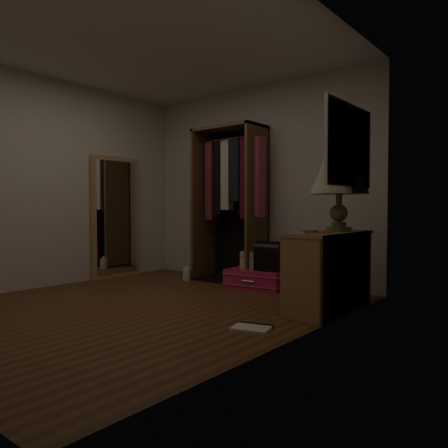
{
  "coord_description": "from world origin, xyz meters",
  "views": [
    {
      "loc": [
        3.36,
        -2.83,
        0.97
      ],
      "look_at": [
        0.3,
        0.95,
        0.8
      ],
      "focal_mm": 35.0,
      "sensor_mm": 36.0,
      "label": 1
    }
  ],
  "objects_px": {
    "open_wardrobe": "(233,191)",
    "floor_mirror": "(116,217)",
    "table_lamp": "(339,178)",
    "white_jug": "(187,274)",
    "pink_suitcase": "(258,278)",
    "console_bookshelf": "(330,269)",
    "train_case": "(255,260)",
    "black_bag": "(270,256)"
  },
  "relations": [
    {
      "from": "console_bookshelf",
      "to": "white_jug",
      "type": "xyz_separation_m",
      "value": [
        -2.27,
        0.39,
        -0.31
      ]
    },
    {
      "from": "open_wardrobe",
      "to": "train_case",
      "type": "relative_size",
      "value": 5.84
    },
    {
      "from": "black_bag",
      "to": "white_jug",
      "type": "distance_m",
      "value": 1.28
    },
    {
      "from": "train_case",
      "to": "black_bag",
      "type": "relative_size",
      "value": 0.98
    },
    {
      "from": "floor_mirror",
      "to": "pink_suitcase",
      "type": "distance_m",
      "value": 2.23
    },
    {
      "from": "open_wardrobe",
      "to": "white_jug",
      "type": "height_order",
      "value": "open_wardrobe"
    },
    {
      "from": "console_bookshelf",
      "to": "pink_suitcase",
      "type": "xyz_separation_m",
      "value": [
        -1.22,
        0.56,
        -0.28
      ]
    },
    {
      "from": "pink_suitcase",
      "to": "white_jug",
      "type": "height_order",
      "value": "pink_suitcase"
    },
    {
      "from": "floor_mirror",
      "to": "black_bag",
      "type": "distance_m",
      "value": 2.32
    },
    {
      "from": "table_lamp",
      "to": "floor_mirror",
      "type": "bearing_deg",
      "value": -176.24
    },
    {
      "from": "console_bookshelf",
      "to": "train_case",
      "type": "height_order",
      "value": "console_bookshelf"
    },
    {
      "from": "open_wardrobe",
      "to": "table_lamp",
      "type": "xyz_separation_m",
      "value": [
        1.74,
        -0.55,
        0.06
      ]
    },
    {
      "from": "train_case",
      "to": "table_lamp",
      "type": "height_order",
      "value": "table_lamp"
    },
    {
      "from": "open_wardrobe",
      "to": "black_bag",
      "type": "height_order",
      "value": "open_wardrobe"
    },
    {
      "from": "console_bookshelf",
      "to": "table_lamp",
      "type": "bearing_deg",
      "value": 88.43
    },
    {
      "from": "floor_mirror",
      "to": "black_bag",
      "type": "xyz_separation_m",
      "value": [
        2.2,
        0.58,
        -0.44
      ]
    },
    {
      "from": "pink_suitcase",
      "to": "table_lamp",
      "type": "xyz_separation_m",
      "value": [
        1.22,
        -0.39,
        1.16
      ]
    },
    {
      "from": "console_bookshelf",
      "to": "open_wardrobe",
      "type": "relative_size",
      "value": 0.55
    },
    {
      "from": "floor_mirror",
      "to": "table_lamp",
      "type": "distance_m",
      "value": 3.28
    },
    {
      "from": "floor_mirror",
      "to": "table_lamp",
      "type": "height_order",
      "value": "floor_mirror"
    },
    {
      "from": "pink_suitcase",
      "to": "white_jug",
      "type": "distance_m",
      "value": 1.07
    },
    {
      "from": "white_jug",
      "to": "table_lamp",
      "type": "bearing_deg",
      "value": -5.47
    },
    {
      "from": "floor_mirror",
      "to": "pink_suitcase",
      "type": "bearing_deg",
      "value": 16.54
    },
    {
      "from": "open_wardrobe",
      "to": "floor_mirror",
      "type": "distance_m",
      "value": 1.72
    },
    {
      "from": "open_wardrobe",
      "to": "floor_mirror",
      "type": "xyz_separation_m",
      "value": [
        -1.5,
        -0.77,
        -0.36
      ]
    },
    {
      "from": "black_bag",
      "to": "white_jug",
      "type": "xyz_separation_m",
      "value": [
        -1.23,
        -0.15,
        -0.33
      ]
    },
    {
      "from": "pink_suitcase",
      "to": "table_lamp",
      "type": "distance_m",
      "value": 1.73
    },
    {
      "from": "console_bookshelf",
      "to": "white_jug",
      "type": "relative_size",
      "value": 5.81
    },
    {
      "from": "open_wardrobe",
      "to": "floor_mirror",
      "type": "bearing_deg",
      "value": -152.9
    },
    {
      "from": "console_bookshelf",
      "to": "open_wardrobe",
      "type": "height_order",
      "value": "open_wardrobe"
    },
    {
      "from": "console_bookshelf",
      "to": "open_wardrobe",
      "type": "xyz_separation_m",
      "value": [
        -1.74,
        0.73,
        0.82
      ]
    },
    {
      "from": "console_bookshelf",
      "to": "pink_suitcase",
      "type": "height_order",
      "value": "console_bookshelf"
    },
    {
      "from": "train_case",
      "to": "black_bag",
      "type": "distance_m",
      "value": 0.28
    },
    {
      "from": "console_bookshelf",
      "to": "black_bag",
      "type": "bearing_deg",
      "value": 152.39
    },
    {
      "from": "console_bookshelf",
      "to": "open_wardrobe",
      "type": "distance_m",
      "value": 2.06
    },
    {
      "from": "pink_suitcase",
      "to": "train_case",
      "type": "distance_m",
      "value": 0.24
    },
    {
      "from": "pink_suitcase",
      "to": "black_bag",
      "type": "distance_m",
      "value": 0.34
    },
    {
      "from": "open_wardrobe",
      "to": "floor_mirror",
      "type": "height_order",
      "value": "open_wardrobe"
    },
    {
      "from": "white_jug",
      "to": "floor_mirror",
      "type": "bearing_deg",
      "value": -155.91
    },
    {
      "from": "table_lamp",
      "to": "white_jug",
      "type": "bearing_deg",
      "value": 174.53
    },
    {
      "from": "black_bag",
      "to": "floor_mirror",
      "type": "bearing_deg",
      "value": -171.22
    },
    {
      "from": "white_jug",
      "to": "pink_suitcase",
      "type": "bearing_deg",
      "value": 9.07
    }
  ]
}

